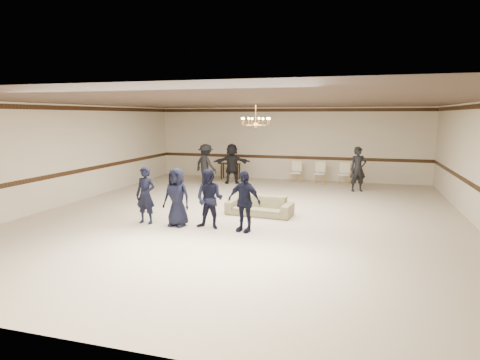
% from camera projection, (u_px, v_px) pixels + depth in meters
% --- Properties ---
extents(room, '(12.01, 14.01, 3.21)m').
position_uv_depth(room, '(247.00, 160.00, 11.47)').
color(room, '#C6B398').
rests_on(room, ground).
extents(chair_rail, '(12.00, 0.02, 0.14)m').
position_uv_depth(chair_rail, '(288.00, 157.00, 18.19)').
color(chair_rail, black).
rests_on(chair_rail, wall_back).
extents(crown_molding, '(12.00, 0.02, 0.14)m').
position_uv_depth(crown_molding, '(289.00, 110.00, 17.87)').
color(crown_molding, black).
rests_on(crown_molding, wall_back).
extents(chandelier, '(0.94, 0.94, 0.89)m').
position_uv_depth(chandelier, '(256.00, 114.00, 12.22)').
color(chandelier, gold).
rests_on(chandelier, ceiling).
extents(boy_a, '(0.57, 0.40, 1.52)m').
position_uv_depth(boy_a, '(146.00, 195.00, 10.76)').
color(boy_a, black).
rests_on(boy_a, floor).
extents(boy_b, '(0.78, 0.54, 1.52)m').
position_uv_depth(boy_b, '(177.00, 197.00, 10.51)').
color(boy_b, black).
rests_on(boy_b, floor).
extents(boy_c, '(0.78, 0.63, 1.52)m').
position_uv_depth(boy_c, '(210.00, 199.00, 10.26)').
color(boy_c, black).
rests_on(boy_c, floor).
extents(boy_d, '(0.95, 0.57, 1.52)m').
position_uv_depth(boy_d, '(244.00, 201.00, 10.01)').
color(boy_d, black).
rests_on(boy_d, floor).
extents(settee, '(1.95, 0.91, 0.55)m').
position_uv_depth(settee, '(259.00, 206.00, 11.72)').
color(settee, '#837B57').
rests_on(settee, floor).
extents(adult_left, '(1.26, 1.05, 1.69)m').
position_uv_depth(adult_left, '(206.00, 165.00, 16.70)').
color(adult_left, black).
rests_on(adult_left, floor).
extents(adult_mid, '(1.65, 0.94, 1.69)m').
position_uv_depth(adult_mid, '(232.00, 164.00, 17.11)').
color(adult_mid, black).
rests_on(adult_mid, floor).
extents(adult_right, '(0.72, 0.60, 1.69)m').
position_uv_depth(adult_right, '(358.00, 169.00, 15.32)').
color(adult_right, black).
rests_on(adult_right, floor).
extents(banquet_chair_left, '(0.46, 0.46, 0.92)m').
position_uv_depth(banquet_chair_left, '(296.00, 172.00, 17.37)').
color(banquet_chair_left, beige).
rests_on(banquet_chair_left, floor).
extents(banquet_chair_mid, '(0.46, 0.46, 0.92)m').
position_uv_depth(banquet_chair_mid, '(320.00, 173.00, 17.09)').
color(banquet_chair_mid, beige).
rests_on(banquet_chair_mid, floor).
extents(banquet_chair_right, '(0.49, 0.49, 0.92)m').
position_uv_depth(banquet_chair_right, '(344.00, 174.00, 16.82)').
color(banquet_chair_right, beige).
rests_on(banquet_chair_right, floor).
extents(console_table, '(0.88, 0.40, 0.73)m').
position_uv_depth(console_table, '(230.00, 171.00, 18.41)').
color(console_table, black).
rests_on(console_table, floor).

